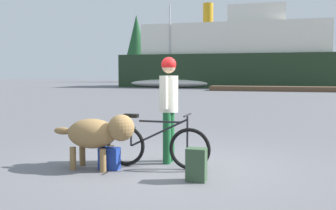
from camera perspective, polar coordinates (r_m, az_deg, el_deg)
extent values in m
plane|color=slate|center=(6.55, 0.19, -8.92)|extent=(160.00, 160.00, 0.00)
torus|color=black|center=(6.26, 3.18, -6.40)|extent=(0.67, 0.06, 0.67)
torus|color=black|center=(6.59, -6.19, -5.86)|extent=(0.67, 0.06, 0.67)
cube|color=black|center=(6.32, -1.20, -2.43)|extent=(0.70, 0.03, 0.03)
cube|color=black|center=(6.35, -1.37, -4.08)|extent=(0.95, 0.03, 0.49)
cylinder|color=black|center=(6.52, -5.39, -4.10)|extent=(0.03, 0.03, 0.42)
cylinder|color=black|center=(6.22, 2.83, -4.03)|extent=(0.03, 0.03, 0.52)
cube|color=black|center=(6.48, -5.41, -1.56)|extent=(0.24, 0.10, 0.06)
cylinder|color=black|center=(6.19, 2.84, -1.47)|extent=(0.03, 0.44, 0.03)
cube|color=slate|center=(6.55, -6.37, -3.27)|extent=(0.36, 0.14, 0.02)
cylinder|color=#19592D|center=(6.87, 0.36, -4.56)|extent=(0.14, 0.14, 0.87)
cylinder|color=#19592D|center=(6.66, -0.16, -4.85)|extent=(0.14, 0.14, 0.87)
cylinder|color=silver|center=(6.68, 0.11, 1.63)|extent=(0.32, 0.32, 0.62)
cylinder|color=silver|center=(6.89, 0.61, 2.02)|extent=(0.09, 0.09, 0.55)
cylinder|color=silver|center=(6.47, -0.44, 1.85)|extent=(0.09, 0.09, 0.55)
sphere|color=tan|center=(6.67, 0.11, 5.64)|extent=(0.24, 0.24, 0.24)
sphere|color=red|center=(6.67, 0.11, 5.90)|extent=(0.26, 0.26, 0.26)
ellipsoid|color=olive|center=(6.41, -10.99, -4.08)|extent=(0.82, 0.56, 0.47)
sphere|color=olive|center=(6.18, -6.81, -3.31)|extent=(0.42, 0.42, 0.42)
ellipsoid|color=olive|center=(6.66, -15.04, -3.65)|extent=(0.32, 0.12, 0.12)
cylinder|color=olive|center=(6.50, -8.25, -7.42)|extent=(0.10, 0.10, 0.36)
cylinder|color=olive|center=(6.23, -9.43, -7.97)|extent=(0.10, 0.10, 0.36)
cylinder|color=olive|center=(6.73, -12.33, -7.06)|extent=(0.10, 0.10, 0.36)
cylinder|color=olive|center=(6.47, -13.64, -7.56)|extent=(0.10, 0.10, 0.36)
cube|color=#334C33|center=(5.65, 4.14, -8.65)|extent=(0.28, 0.20, 0.47)
cube|color=navy|center=(6.39, -8.52, -7.68)|extent=(0.32, 0.19, 0.35)
cube|color=brown|center=(34.59, 19.51, 2.20)|extent=(16.06, 2.07, 0.40)
cube|color=#1E331E|center=(43.07, 9.54, 4.89)|extent=(23.85, 7.17, 3.48)
cube|color=silver|center=(43.21, 9.60, 9.32)|extent=(19.08, 6.02, 3.20)
cube|color=silver|center=(43.28, 12.86, 12.59)|extent=(5.73, 4.30, 1.80)
cylinder|color=#BF8C19|center=(43.96, 5.84, 12.95)|extent=(1.10, 1.10, 2.40)
ellipsoid|color=silver|center=(41.29, 0.25, 3.17)|extent=(8.98, 2.51, 0.90)
cylinder|color=#B2B2B7|center=(41.40, 0.25, 9.11)|extent=(0.14, 0.14, 7.67)
cylinder|color=#B2B2B7|center=(41.67, -1.54, 5.45)|extent=(4.04, 0.10, 0.10)
cylinder|color=#4C331E|center=(66.87, -4.57, 4.60)|extent=(0.33, 0.33, 2.92)
cone|color=#1E4C28|center=(67.10, -4.60, 9.42)|extent=(4.02, 4.02, 8.34)
cylinder|color=#4C331E|center=(61.99, 15.37, 4.21)|extent=(0.39, 0.39, 2.42)
cone|color=#1E4C28|center=(62.25, 15.50, 9.78)|extent=(3.32, 3.32, 9.66)
cylinder|color=#4C331E|center=(67.37, 14.02, 4.30)|extent=(0.33, 0.33, 2.50)
cone|color=#1E4C28|center=(67.53, 14.11, 8.44)|extent=(3.13, 3.13, 7.25)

